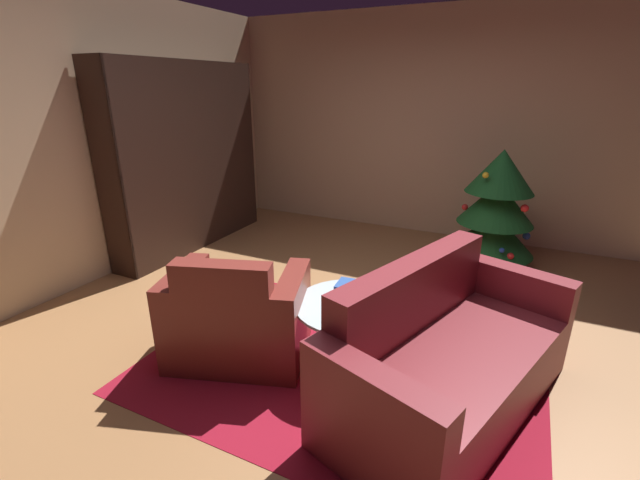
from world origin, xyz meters
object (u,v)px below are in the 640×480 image
Objects in this scene: bookshelf_unit at (196,158)px; book_stack_on_table at (352,292)px; bottle_on_table at (385,293)px; couch_red at (446,359)px; coffee_table at (352,309)px; decorated_tree at (496,208)px; armchair_red at (237,319)px.

bookshelf_unit reaches higher than book_stack_on_table.
bottle_on_table reaches higher than book_stack_on_table.
bottle_on_table is at bearing -27.76° from bookshelf_unit.
couch_red is (3.27, -1.66, -0.74)m from bookshelf_unit.
bookshelf_unit is at bearing 153.11° from couch_red.
bookshelf_unit is at bearing 149.19° from coffee_table.
decorated_tree is at bearing 77.12° from bottle_on_table.
armchair_red is 4.88× the size of book_stack_on_table.
bookshelf_unit is 1.98× the size of armchair_red.
bottle_on_table is (0.96, 0.33, 0.26)m from armchair_red.
bookshelf_unit is 2.70m from armchair_red.
bookshelf_unit is 2.81× the size of coffee_table.
armchair_red is 0.88× the size of decorated_tree.
couch_red is at bearing -11.33° from book_stack_on_table.
bookshelf_unit is 3.74m from couch_red.
armchair_red is at bearing -173.61° from couch_red.
couch_red reaches higher than bottle_on_table.
decorated_tree is (3.33, 0.75, -0.40)m from bookshelf_unit.
decorated_tree reaches higher than book_stack_on_table.
decorated_tree is (0.51, 2.24, 0.08)m from bottle_on_table.
book_stack_on_table is 1.00× the size of bottle_on_table.
couch_red is (1.42, 0.16, -0.00)m from armchair_red.
book_stack_on_table is at bearing -30.37° from bookshelf_unit.
couch_red is 0.68m from coffee_table.
book_stack_on_table is (-0.01, 0.03, 0.11)m from coffee_table.
armchair_red is at bearing -158.64° from book_stack_on_table.
couch_red is 2.44m from decorated_tree.
bookshelf_unit is at bearing 152.24° from bottle_on_table.
bookshelf_unit reaches higher than armchair_red.
decorated_tree is (0.06, 2.41, 0.34)m from couch_red.
coffee_table is at bearing -159.17° from bottle_on_table.
bottle_on_table is at bearing 20.83° from coffee_table.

